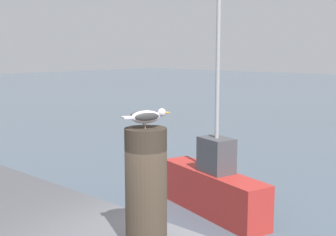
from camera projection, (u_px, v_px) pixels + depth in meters
The scene contains 3 objects.
mooring_post at pixel (146, 188), 3.49m from camera, with size 0.32×0.32×0.94m, color #382D23.
seagull at pixel (146, 116), 3.41m from camera, with size 0.21×0.38×0.14m.
boat_red at pixel (209, 185), 9.18m from camera, with size 3.26×1.43×4.61m.
Camera 1 is at (1.96, -2.84, 3.24)m, focal length 48.48 mm.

